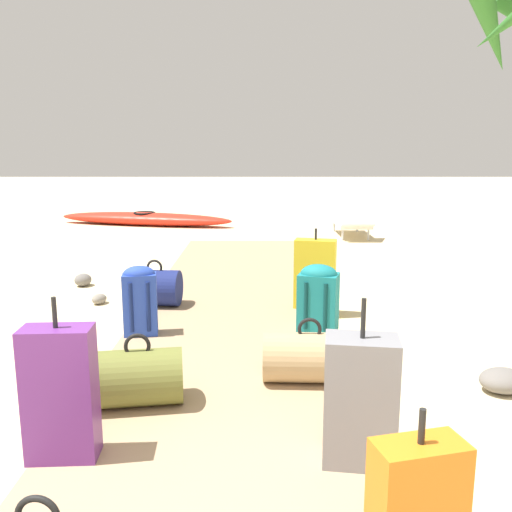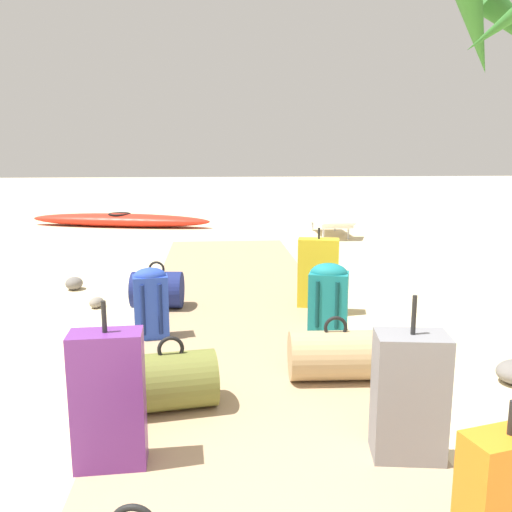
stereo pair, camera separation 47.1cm
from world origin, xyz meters
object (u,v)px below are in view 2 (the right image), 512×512
(backpack_blue, at_px, (151,301))
(duffel_bag_navy, at_px, (157,290))
(duffel_bag_olive, at_px, (172,381))
(lounge_chair, at_px, (331,219))
(suitcase_grey, at_px, (409,396))
(kayak, at_px, (120,220))
(backpack_teal, at_px, (328,295))
(duffel_bag_tan, at_px, (335,355))
(suitcase_orange, at_px, (503,509))
(suitcase_yellow, at_px, (318,273))
(suitcase_purple, at_px, (109,400))

(backpack_blue, bearing_deg, duffel_bag_navy, 92.41)
(duffel_bag_olive, bearing_deg, lounge_chair, 70.27)
(suitcase_grey, xyz_separation_m, lounge_chair, (1.33, 7.85, -0.09))
(lounge_chair, xyz_separation_m, kayak, (-4.35, 1.68, -0.18))
(backpack_teal, height_order, duffel_bag_tan, backpack_teal)
(lounge_chair, bearing_deg, suitcase_grey, -99.60)
(duffel_bag_olive, xyz_separation_m, duffel_bag_tan, (1.10, 0.35, -0.01))
(backpack_blue, height_order, suitcase_orange, suitcase_orange)
(duffel_bag_olive, bearing_deg, duffel_bag_navy, 97.72)
(backpack_teal, distance_m, suitcase_grey, 2.05)
(backpack_blue, height_order, duffel_bag_navy, backpack_blue)
(duffel_bag_olive, distance_m, kayak, 9.07)
(backpack_blue, bearing_deg, suitcase_yellow, 27.25)
(duffel_bag_olive, bearing_deg, backpack_teal, 47.83)
(suitcase_purple, bearing_deg, duffel_bag_olive, 66.41)
(suitcase_yellow, distance_m, duffel_bag_tan, 1.82)
(backpack_blue, height_order, lounge_chair, lounge_chair)
(duffel_bag_navy, bearing_deg, duffel_bag_tan, -53.23)
(duffel_bag_navy, height_order, lounge_chair, lounge_chair)
(suitcase_yellow, bearing_deg, suitcase_grey, -91.43)
(suitcase_yellow, distance_m, kayak, 7.43)
(duffel_bag_navy, xyz_separation_m, suitcase_purple, (0.04, -2.82, 0.17))
(suitcase_yellow, relative_size, duffel_bag_tan, 1.26)
(suitcase_orange, xyz_separation_m, duffel_bag_navy, (-1.60, 3.71, -0.11))
(suitcase_orange, bearing_deg, duffel_bag_tan, 96.08)
(suitcase_orange, relative_size, kayak, 0.17)
(backpack_teal, relative_size, suitcase_orange, 0.84)
(kayak, bearing_deg, suitcase_orange, -73.60)
(suitcase_orange, distance_m, duffel_bag_navy, 4.04)
(kayak, bearing_deg, duffel_bag_tan, -71.49)
(duffel_bag_tan, distance_m, kayak, 9.01)
(duffel_bag_olive, xyz_separation_m, suitcase_purple, (-0.26, -0.60, 0.17))
(suitcase_grey, bearing_deg, duffel_bag_navy, 118.59)
(duffel_bag_olive, height_order, lounge_chair, lounge_chair)
(backpack_teal, relative_size, lounge_chair, 0.39)
(suitcase_grey, relative_size, suitcase_orange, 1.21)
(suitcase_yellow, xyz_separation_m, lounge_chair, (1.26, 5.07, -0.10))
(backpack_blue, bearing_deg, duffel_bag_tan, -35.54)
(duffel_bag_olive, bearing_deg, backpack_blue, 101.28)
(backpack_teal, bearing_deg, backpack_blue, -176.60)
(suitcase_orange, distance_m, suitcase_yellow, 3.63)
(backpack_teal, distance_m, lounge_chair, 5.95)
(suitcase_yellow, relative_size, suitcase_purple, 0.94)
(duffel_bag_olive, bearing_deg, suitcase_yellow, 58.19)
(duffel_bag_navy, xyz_separation_m, suitcase_yellow, (1.63, -0.08, 0.16))
(duffel_bag_navy, relative_size, suitcase_purple, 0.62)
(backpack_teal, bearing_deg, duffel_bag_tan, -99.61)
(backpack_blue, distance_m, kayak, 7.72)
(suitcase_yellow, bearing_deg, backpack_blue, -152.75)
(kayak, bearing_deg, duffel_bag_olive, -78.80)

